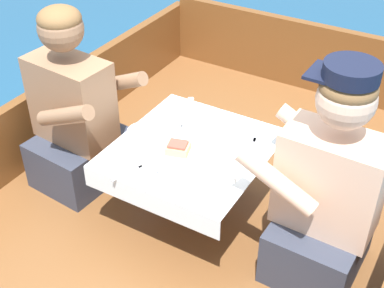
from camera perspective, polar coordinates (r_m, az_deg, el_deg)
name	(u,v)px	position (r m, az deg, el deg)	size (l,w,h in m)	color
ground_plane	(194,252)	(2.88, 0.17, -11.41)	(60.00, 60.00, 0.00)	navy
boat_deck	(194,231)	(2.77, 0.18, -9.27)	(2.00, 2.94, 0.31)	brown
gunwale_port	(41,121)	(3.05, -15.78, 2.35)	(0.06, 2.94, 0.40)	brown
bow_coaming	(304,55)	(3.65, 11.85, 9.26)	(1.88, 0.06, 0.45)	brown
cockpit_table	(192,155)	(2.43, 0.00, -1.18)	(0.67, 0.71, 0.39)	#B2B2B7
person_port	(75,117)	(2.70, -12.39, 2.88)	(0.55, 0.47, 0.95)	#333847
person_starboard	(326,195)	(2.20, 14.14, -5.26)	(0.53, 0.45, 0.99)	#333847
plate_sandwich	(178,153)	(2.37, -1.50, -0.96)	(0.20, 0.20, 0.01)	white
plate_bread	(227,131)	(2.52, 3.74, 1.44)	(0.17, 0.17, 0.01)	white
sandwich	(178,148)	(2.35, -1.51, -0.42)	(0.12, 0.11, 0.05)	tan
bowl_port_near	(221,159)	(2.31, 3.15, -1.64)	(0.12, 0.12, 0.04)	white
bowl_starboard_near	(143,133)	(2.47, -5.27, 1.15)	(0.14, 0.14, 0.04)	white
coffee_cup_port	(172,119)	(2.55, -2.18, 2.70)	(0.10, 0.07, 0.07)	white
coffee_cup_starboard	(222,177)	(2.19, 3.26, -3.51)	(0.10, 0.07, 0.07)	white
coffee_cup_center	(150,166)	(2.26, -4.49, -2.33)	(0.09, 0.07, 0.06)	white
utensil_fork_starboard	(132,171)	(2.29, -6.41, -2.88)	(0.07, 0.17, 0.00)	silver
utensil_spoon_port	(189,130)	(2.52, -0.28, 1.53)	(0.16, 0.07, 0.01)	silver
utensil_spoon_center	(138,150)	(2.40, -5.73, -0.68)	(0.04, 0.17, 0.01)	silver
utensil_fork_port	(253,146)	(2.43, 6.54, -0.25)	(0.07, 0.17, 0.00)	silver
utensil_spoon_starboard	(185,102)	(2.74, -0.72, 4.53)	(0.06, 0.17, 0.01)	silver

